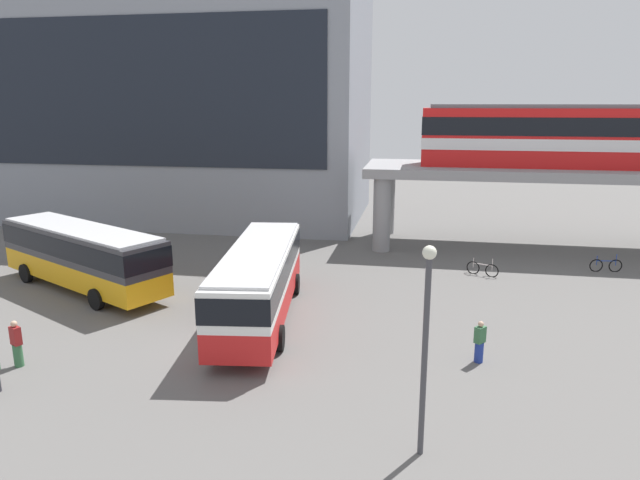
{
  "coord_description": "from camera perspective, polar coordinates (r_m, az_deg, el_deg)",
  "views": [
    {
      "loc": [
        7.57,
        -19.28,
        9.25
      ],
      "look_at": [
        2.43,
        9.08,
        2.2
      ],
      "focal_mm": 31.8,
      "sensor_mm": 36.0,
      "label": 1
    }
  ],
  "objects": [
    {
      "name": "pedestrian_by_bike_rack",
      "position": [
        23.19,
        -28.21,
        -9.29
      ],
      "size": [
        0.47,
        0.41,
        1.74
      ],
      "color": "#33663F",
      "rests_on": "ground_plane"
    },
    {
      "name": "pedestrian_waiting_near_stop",
      "position": [
        21.65,
        15.76,
        -9.96
      ],
      "size": [
        0.46,
        0.47,
        1.58
      ],
      "color": "navy",
      "rests_on": "ground_plane"
    },
    {
      "name": "train",
      "position": [
        39.49,
        27.82,
        9.26
      ],
      "size": [
        23.63,
        2.96,
        3.84
      ],
      "color": "red",
      "rests_on": "elevated_platform"
    },
    {
      "name": "ground_plane",
      "position": [
        31.62,
        -4.05,
        -3.3
      ],
      "size": [
        120.0,
        120.0,
        0.0
      ],
      "primitive_type": "plane",
      "color": "#605E5B"
    },
    {
      "name": "lamp_post",
      "position": [
        14.95,
        10.58,
        -9.29
      ],
      "size": [
        0.36,
        0.36,
        5.8
      ],
      "color": "#3F3F44",
      "rests_on": "ground_plane"
    },
    {
      "name": "bus_main",
      "position": [
        24.44,
        -6.14,
        -3.61
      ],
      "size": [
        3.92,
        11.27,
        3.22
      ],
      "color": "red",
      "rests_on": "ground_plane"
    },
    {
      "name": "bicycle_silver",
      "position": [
        32.23,
        16.03,
        -2.82
      ],
      "size": [
        1.65,
        0.79,
        1.04
      ],
      "color": "black",
      "rests_on": "ground_plane"
    },
    {
      "name": "bus_secondary",
      "position": [
        30.64,
        -22.86,
        -1.06
      ],
      "size": [
        10.98,
        7.31,
        3.22
      ],
      "color": "orange",
      "rests_on": "ground_plane"
    },
    {
      "name": "station_building",
      "position": [
        48.73,
        -13.18,
        13.06
      ],
      "size": [
        28.57,
        15.27,
        17.92
      ],
      "color": "gray",
      "rests_on": "ground_plane"
    },
    {
      "name": "elevated_platform",
      "position": [
        39.24,
        24.9,
        5.54
      ],
      "size": [
        26.98,
        6.7,
        5.26
      ],
      "color": "gray",
      "rests_on": "ground_plane"
    },
    {
      "name": "bicycle_blue",
      "position": [
        35.45,
        26.82,
        -2.29
      ],
      "size": [
        1.78,
        0.28,
        1.04
      ],
      "color": "black",
      "rests_on": "ground_plane"
    }
  ]
}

